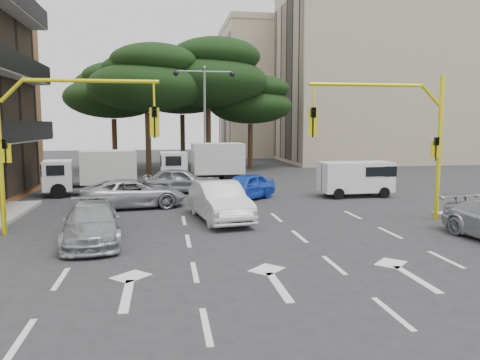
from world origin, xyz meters
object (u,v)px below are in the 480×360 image
at_px(car_silver_wagon, 92,223).
at_px(car_blue_compact, 244,187).
at_px(signal_mast_right, 400,128).
at_px(car_silver_cross_b, 180,180).
at_px(signal_mast_left, 51,128).
at_px(box_truck_b, 203,164).
at_px(car_white_hatch, 220,201).
at_px(street_lamp_center, 205,104).
at_px(car_silver_cross_a, 133,193).
at_px(van_white, 355,179).
at_px(box_truck_a, 91,173).

bearing_deg(car_silver_wagon, car_blue_compact, 44.24).
relative_size(signal_mast_right, car_silver_cross_b, 1.38).
bearing_deg(signal_mast_left, signal_mast_right, 0.00).
relative_size(signal_mast_left, car_blue_compact, 1.45).
distance_m(car_silver_cross_b, box_truck_b, 4.26).
bearing_deg(signal_mast_right, box_truck_b, 117.42).
height_order(car_white_hatch, car_silver_cross_b, car_white_hatch).
xyz_separation_m(car_white_hatch, car_blue_compact, (1.93, 5.09, -0.10)).
height_order(signal_mast_right, signal_mast_left, same).
xyz_separation_m(street_lamp_center, car_silver_cross_a, (-4.28, -8.96, -4.73)).
relative_size(signal_mast_right, van_white, 1.51).
xyz_separation_m(signal_mast_right, car_blue_compact, (-5.37, 6.47, -3.18)).
xyz_separation_m(signal_mast_left, car_silver_cross_b, (4.95, 9.63, -3.14)).
distance_m(car_white_hatch, box_truck_b, 12.14).
distance_m(street_lamp_center, car_silver_cross_b, 6.68).
height_order(car_silver_wagon, box_truck_b, box_truck_b).
bearing_deg(signal_mast_right, van_white, 81.57).
bearing_deg(car_silver_cross_b, car_white_hatch, -162.25).
distance_m(street_lamp_center, car_silver_cross_a, 10.99).
distance_m(signal_mast_right, car_blue_compact, 8.99).
bearing_deg(car_white_hatch, car_silver_wagon, -155.79).
bearing_deg(car_silver_wagon, car_silver_cross_a, 75.35).
xyz_separation_m(car_white_hatch, car_silver_wagon, (-4.76, -3.07, -0.14)).
distance_m(car_silver_wagon, car_silver_cross_a, 6.81).
height_order(signal_mast_right, car_silver_cross_a, signal_mast_right).
bearing_deg(signal_mast_left, car_silver_cross_b, 62.78).
xyz_separation_m(car_blue_compact, car_silver_wagon, (-6.68, -8.16, -0.04)).
bearing_deg(signal_mast_left, car_silver_cross_a, 63.41).
relative_size(street_lamp_center, box_truck_a, 1.51).
height_order(car_silver_wagon, van_white, van_white).
xyz_separation_m(signal_mast_left, car_blue_compact, (8.24, 6.47, -3.18)).
height_order(car_silver_cross_b, box_truck_a, box_truck_a).
relative_size(car_silver_wagon, car_silver_cross_b, 1.06).
distance_m(signal_mast_left, box_truck_b, 15.24).
bearing_deg(box_truck_b, signal_mast_right, -154.83).
distance_m(car_white_hatch, car_silver_cross_b, 8.36).
distance_m(signal_mast_left, car_silver_cross_b, 11.27).
height_order(street_lamp_center, car_silver_cross_a, street_lamp_center).
bearing_deg(box_truck_b, signal_mast_left, 151.71).
height_order(signal_mast_left, car_silver_wagon, signal_mast_left).
xyz_separation_m(signal_mast_left, car_silver_cross_a, (2.53, 5.05, -3.19)).
bearing_deg(box_truck_b, car_silver_wagon, 159.39).
height_order(signal_mast_right, box_truck_b, signal_mast_right).
relative_size(car_white_hatch, car_silver_cross_a, 0.98).
xyz_separation_m(signal_mast_left, car_white_hatch, (6.31, 1.38, -3.08)).
bearing_deg(car_silver_wagon, signal_mast_right, 1.54).
height_order(car_silver_wagon, car_silver_cross_b, car_silver_cross_b).
height_order(van_white, box_truck_b, box_truck_b).
bearing_deg(van_white, car_silver_wagon, -58.49).
relative_size(street_lamp_center, van_white, 1.96).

